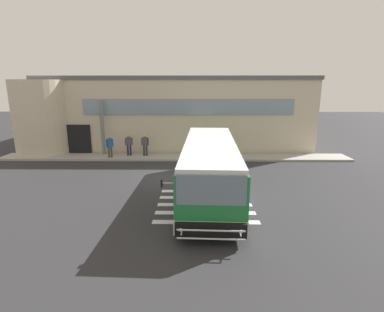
% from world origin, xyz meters
% --- Properties ---
extents(ground_plane, '(80.00, 90.00, 0.02)m').
position_xyz_m(ground_plane, '(0.00, 0.00, -0.01)').
color(ground_plane, '#2B2B2D').
rests_on(ground_plane, ground).
extents(bay_paint_stripes, '(4.40, 3.96, 0.01)m').
position_xyz_m(bay_paint_stripes, '(2.00, -4.20, 0.00)').
color(bay_paint_stripes, silver).
rests_on(bay_paint_stripes, ground).
extents(terminal_building, '(24.08, 13.80, 6.13)m').
position_xyz_m(terminal_building, '(-0.69, 11.64, 3.06)').
color(terminal_building, beige).
rests_on(terminal_building, ground).
extents(boarding_curb, '(26.28, 2.00, 0.15)m').
position_xyz_m(boarding_curb, '(0.00, 4.80, 0.07)').
color(boarding_curb, '#9E9B93').
rests_on(boarding_curb, ground).
extents(entry_support_column, '(0.28, 0.28, 4.17)m').
position_xyz_m(entry_support_column, '(-5.58, 5.40, 2.24)').
color(entry_support_column, slate).
rests_on(entry_support_column, boarding_curb).
extents(bus_main_foreground, '(3.41, 10.74, 2.70)m').
position_xyz_m(bus_main_foreground, '(2.29, -2.75, 1.33)').
color(bus_main_foreground, '#1E7238').
rests_on(bus_main_foreground, ground).
extents(passenger_near_column, '(0.52, 0.51, 1.68)m').
position_xyz_m(passenger_near_column, '(-4.80, 4.36, 1.11)').
color(passenger_near_column, '#4C4233').
rests_on(passenger_near_column, boarding_curb).
extents(passenger_by_doorway, '(0.57, 0.32, 1.68)m').
position_xyz_m(passenger_by_doorway, '(-3.51, 5.03, 1.08)').
color(passenger_by_doorway, '#1E2338').
rests_on(passenger_by_doorway, boarding_curb).
extents(passenger_at_curb_edge, '(0.59, 0.24, 1.68)m').
position_xyz_m(passenger_at_curb_edge, '(-2.26, 4.93, 1.08)').
color(passenger_at_curb_edge, '#2D2D33').
rests_on(passenger_at_curb_edge, boarding_curb).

